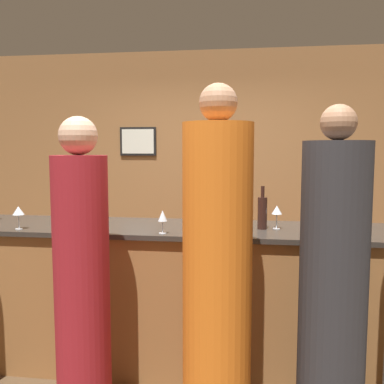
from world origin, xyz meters
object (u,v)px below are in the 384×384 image
Objects in this scene: guest_0 at (217,275)px; guest_1 at (333,293)px; guest_2 at (82,280)px; bartender at (214,239)px; wine_bottle_1 at (262,212)px.

guest_1 is (0.64, -0.04, -0.06)m from guest_0.
guest_1 is at bearing -3.49° from guest_0.
guest_0 is 0.82m from guest_2.
bartender is 1.69m from guest_1.
guest_2 is 1.33m from wine_bottle_1.
guest_1 is at bearing -2.20° from guest_2.
guest_1 is at bearing -63.59° from wine_bottle_1.
guest_1 is 1.46m from guest_2.
bartender is at bearing 117.35° from guest_1.
guest_0 is (0.14, -1.47, 0.10)m from bartender.
guest_0 reaches higher than guest_2.
guest_2 is (-1.46, 0.06, -0.01)m from guest_1.
wine_bottle_1 is (-0.37, 0.74, 0.33)m from guest_1.
wine_bottle_1 is at bearing 69.15° from guest_0.
guest_0 is 0.80m from wine_bottle_1.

